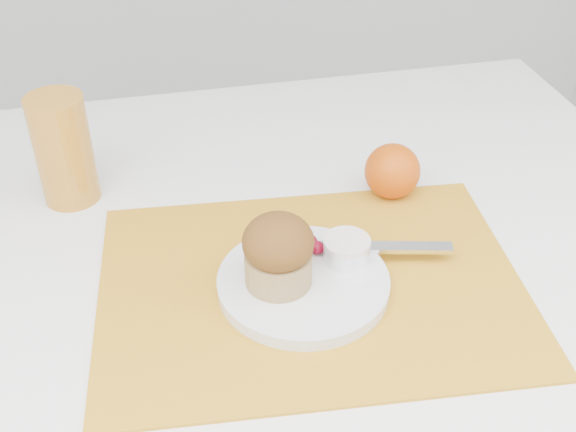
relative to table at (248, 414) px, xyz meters
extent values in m
cube|color=white|center=(0.00, 0.00, 0.00)|extent=(1.20, 0.80, 0.75)
cube|color=orange|center=(0.06, -0.13, 0.38)|extent=(0.52, 0.40, 0.00)
cylinder|color=silver|center=(0.05, -0.14, 0.39)|extent=(0.25, 0.25, 0.02)
cylinder|color=white|center=(0.11, -0.11, 0.41)|extent=(0.06, 0.06, 0.02)
cylinder|color=silver|center=(0.11, -0.11, 0.42)|extent=(0.07, 0.07, 0.01)
ellipsoid|color=#55020F|center=(0.07, -0.08, 0.40)|extent=(0.02, 0.02, 0.02)
ellipsoid|color=#570212|center=(0.08, -0.10, 0.40)|extent=(0.02, 0.02, 0.02)
cube|color=silver|center=(0.13, -0.10, 0.40)|extent=(0.22, 0.07, 0.01)
sphere|color=#CB4D07|center=(0.22, 0.03, 0.41)|extent=(0.08, 0.08, 0.08)
cylinder|color=#C58025|center=(-0.21, 0.12, 0.45)|extent=(0.08, 0.08, 0.15)
cylinder|color=tan|center=(0.02, -0.14, 0.42)|extent=(0.09, 0.09, 0.04)
ellipsoid|color=#3A200A|center=(0.02, -0.14, 0.45)|extent=(0.08, 0.08, 0.06)
camera|label=1|loc=(-0.10, -0.74, 0.94)|focal=45.00mm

